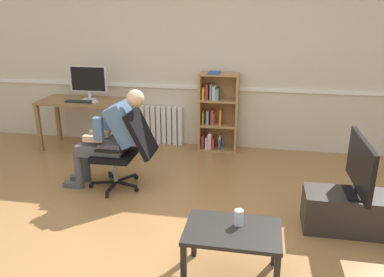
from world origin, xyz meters
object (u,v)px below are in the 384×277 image
object	(u,v)px
tv_screen	(360,166)
drinking_glass	(239,217)
bookshelf	(216,114)
coffee_table	(232,236)
computer_mouse	(95,101)
office_chair	(126,147)
imac_monitor	(88,80)
tv_stand	(353,212)
keyboard	(79,101)
person_seated	(111,136)
radiator	(159,125)
computer_desk	(84,107)

from	to	relation	value
tv_screen	drinking_glass	distance (m)	1.36
bookshelf	coffee_table	bearing A→B (deg)	-80.56
computer_mouse	office_chair	distance (m)	1.43
coffee_table	imac_monitor	bearing A→B (deg)	131.51
bookshelf	tv_screen	size ratio (longest dim) A/B	1.41
imac_monitor	tv_stand	size ratio (longest dim) A/B	0.61
keyboard	person_seated	size ratio (longest dim) A/B	0.35
radiator	tv_screen	bearing A→B (deg)	-40.05
office_chair	drinking_glass	size ratio (longest dim) A/B	7.48
keyboard	radiator	distance (m)	1.26
office_chair	tv_screen	bearing A→B (deg)	77.72
tv_screen	keyboard	bearing A→B (deg)	65.56
keyboard	tv_stand	distance (m)	3.93
keyboard	person_seated	distance (m)	1.43
tv_screen	coffee_table	bearing A→B (deg)	128.98
office_chair	tv_screen	distance (m)	2.51
keyboard	tv_screen	distance (m)	3.89
radiator	tv_screen	world-z (taller)	tv_screen
imac_monitor	computer_mouse	bearing A→B (deg)	-48.93
office_chair	tv_stand	bearing A→B (deg)	77.71
computer_desk	coffee_table	xyz separation A→B (m)	(2.47, -2.62, -0.27)
office_chair	person_seated	bearing A→B (deg)	-90.00
radiator	tv_stand	world-z (taller)	radiator
tv_stand	bookshelf	bearing A→B (deg)	128.21
coffee_table	radiator	bearing A→B (deg)	115.08
tv_screen	imac_monitor	bearing A→B (deg)	62.27
computer_desk	keyboard	world-z (taller)	keyboard
bookshelf	office_chair	world-z (taller)	bookshelf
bookshelf	tv_stand	world-z (taller)	bookshelf
tv_stand	radiator	bearing A→B (deg)	139.93
imac_monitor	tv_screen	distance (m)	3.94
imac_monitor	person_seated	xyz separation A→B (m)	(0.85, -1.31, -0.40)
office_chair	radiator	bearing A→B (deg)	-179.13
keyboard	bookshelf	distance (m)	2.03
drinking_glass	radiator	bearing A→B (deg)	116.26
computer_mouse	radiator	size ratio (longest dim) A/B	0.13
computer_desk	coffee_table	bearing A→B (deg)	-46.74
coffee_table	drinking_glass	distance (m)	0.15
radiator	office_chair	xyz separation A→B (m)	(0.05, -1.62, 0.22)
computer_mouse	radiator	bearing A→B (deg)	32.26
bookshelf	drinking_glass	distance (m)	2.89
imac_monitor	office_chair	distance (m)	1.75
computer_desk	computer_mouse	world-z (taller)	computer_mouse
radiator	drinking_glass	bearing A→B (deg)	-63.74
computer_desk	coffee_table	distance (m)	3.61
computer_desk	office_chair	bearing A→B (deg)	-47.88
tv_screen	drinking_glass	xyz separation A→B (m)	(-1.06, -0.83, -0.17)
imac_monitor	coffee_table	bearing A→B (deg)	-48.49
person_seated	computer_desk	bearing A→B (deg)	-143.87
radiator	drinking_glass	distance (m)	3.28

